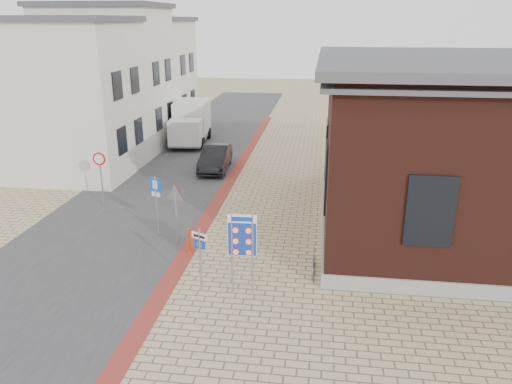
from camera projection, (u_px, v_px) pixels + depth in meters
The scene contains 16 objects.
ground at pixel (225, 298), 15.37m from camera, with size 120.00×120.00×0.00m, color tan.
road_strip at pixel (183, 161), 30.11m from camera, with size 7.00×60.00×0.02m, color #38383A.
curb_strip at pixel (224, 190), 24.98m from camera, with size 0.60×40.00×0.02m, color maroon.
brick_building at pixel (481, 144), 19.63m from camera, with size 13.00×13.00×6.80m.
townhouse_near at pixel (65, 97), 26.64m from camera, with size 7.40×6.40×8.30m.
townhouse_mid at pixel (110, 78), 32.13m from camera, with size 7.40×6.40×9.10m.
townhouse_far at pixel (143, 74), 37.88m from camera, with size 7.40×6.40×8.30m.
bike_rack at pixel (313, 263), 17.01m from camera, with size 0.08×1.80×0.60m.
sedan at pixel (215, 158), 28.25m from camera, with size 1.45×4.15×1.37m, color black.
box_truck at pixel (191, 122), 34.14m from camera, with size 2.66×5.51×2.79m.
border_sign at pixel (242, 237), 15.07m from camera, with size 0.90×0.10×2.62m.
essen_sign at pixel (200, 251), 15.30m from camera, with size 0.54×0.27×2.12m.
parking_sign at pixel (156, 196), 19.24m from camera, with size 0.52×0.23×2.48m.
yield_sign at pixel (175, 200), 18.37m from camera, with size 0.84×0.21×2.39m.
speed_sign at pixel (100, 170), 22.41m from camera, with size 0.60×0.07×2.53m.
bollard at pixel (189, 241), 18.07m from camera, with size 0.09×0.09×1.01m, color #FF410D.
Camera 1 is at (2.78, -13.20, 8.12)m, focal length 35.00 mm.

